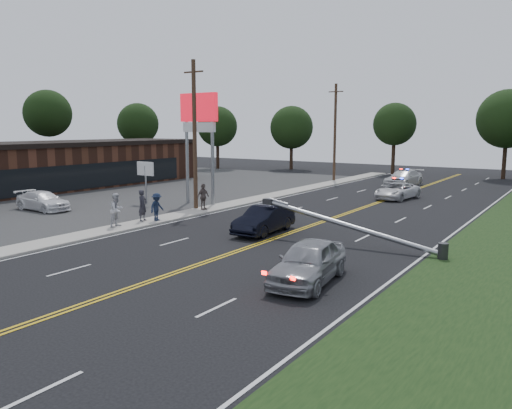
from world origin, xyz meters
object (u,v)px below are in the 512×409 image
Objects in this scene: emergency_a at (397,191)px; bystander_a at (143,205)px; fallen_streetlight at (357,228)px; bystander_d at (203,197)px; emergency_b at (404,178)px; parked_car at (43,201)px; utility_pole_mid at (195,135)px; crashed_sedan at (264,220)px; pylon_sign at (199,122)px; small_sign at (145,172)px; utility_pole_far at (335,132)px; bystander_b at (117,210)px; bystander_c at (157,207)px; waiting_sedan at (308,262)px.

emergency_a is 20.42m from bystander_a.
bystander_d is at bearing 163.36° from fallen_streetlight.
parked_car is at bearing -113.22° from emergency_b.
utility_pole_mid is 9.87m from crashed_sedan.
parked_car is 10.97m from bystander_d.
small_sign is at bearing -150.26° from pylon_sign.
utility_pole_mid is 2.26× the size of parked_car.
parked_car is at bearing 125.79° from bystander_d.
utility_pole_far is at bearing 145.50° from emergency_a.
emergency_b reaches higher than parked_car.
emergency_b is (8.74, 19.72, -5.22)m from pylon_sign.
bystander_b is 7.11m from bystander_d.
small_sign is at bearing 167.60° from fallen_streetlight.
utility_pole_mid is 16.73m from emergency_a.
bystander_b is 1.14× the size of bystander_c.
waiting_sedan is at bearing -66.37° from utility_pole_far.
fallen_streetlight is 29.54m from utility_pole_far.
parked_car is at bearing -131.94° from pylon_sign.
emergency_a is at bearing 92.57° from waiting_sedan.
utility_pole_far is 2.18× the size of emergency_a.
waiting_sedan is (6.03, -6.33, 0.05)m from crashed_sedan.
emergency_a is at bearing -68.71° from emergency_b.
bystander_a is at bearing -84.48° from utility_pole_mid.
bystander_b is at bearing -53.73° from small_sign.
waiting_sedan is 2.43× the size of bystander_b.
waiting_sedan is (15.34, -12.10, -5.22)m from pylon_sign.
bystander_c is at bearing -39.13° from small_sign.
small_sign reaches higher than parked_car.
emergency_a is at bearing -31.52° from bystander_c.
crashed_sedan is 0.96× the size of waiting_sedan.
small_sign is 21.44m from waiting_sedan.
small_sign is at bearing -129.90° from emergency_a.
emergency_a is at bearing -38.64° from bystander_a.
parked_car is 2.53× the size of bystander_d.
utility_pole_far is 5.42× the size of bystander_a.
bystander_c is (-6.86, -1.09, 0.22)m from crashed_sedan.
waiting_sedan is at bearing -83.85° from fallen_streetlight.
pylon_sign is at bearing 48.12° from bystander_d.
pylon_sign reaches higher than bystander_d.
fallen_streetlight reaches higher than crashed_sedan.
bystander_a is (-13.53, 4.73, 0.27)m from waiting_sedan.
emergency_b is 3.25× the size of bystander_c.
utility_pole_mid is at bearing 163.36° from fallen_streetlight.
bystander_a is (0.52, -5.36, -4.04)m from utility_pole_mid.
small_sign reaches higher than emergency_b.
utility_pole_far is 5.72× the size of bystander_d.
small_sign is at bearing -31.84° from parked_car.
utility_pole_mid reaches higher than bystander_c.
bystander_b is (1.90, -9.37, -4.94)m from pylon_sign.
parked_car is (-8.48, -27.99, -4.44)m from utility_pole_far.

